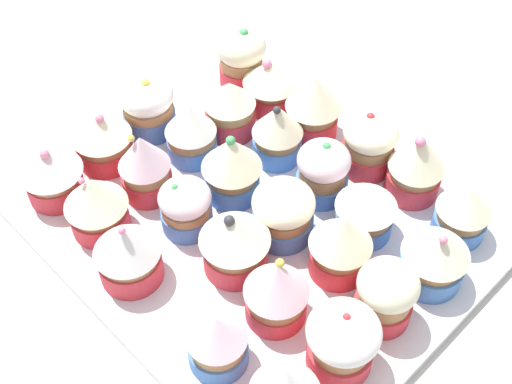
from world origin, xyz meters
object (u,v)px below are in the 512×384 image
(cupcake_0, at_px, (463,211))
(cupcake_26, at_px, (96,203))
(cupcake_8, at_px, (323,170))
(cupcake_18, at_px, (276,291))
(cupcake_9, at_px, (278,132))
(cupcake_25, at_px, (127,250))
(cupcake_13, at_px, (285,210))
(baking_tray, at_px, (256,215))
(cupcake_20, at_px, (186,206))
(cupcake_22, at_px, (102,138))
(cupcake_3, at_px, (314,106))
(cupcake_12, at_px, (341,244))
(cupcake_16, at_px, (149,104))
(cupcake_21, at_px, (144,165))
(cupcake_15, at_px, (191,130))
(cupcake_2, at_px, (369,143))
(cupcake_17, at_px, (342,341))
(cupcake_10, at_px, (230,107))
(cupcake_1, at_px, (417,165))
(cupcake_27, at_px, (51,172))
(cupcake_4, at_px, (271,83))
(cupcake_19, at_px, (235,242))
(cupcake_24, at_px, (217,339))
(cupcake_14, at_px, (234,164))
(cupcake_5, at_px, (241,57))
(cupcake_7, at_px, (366,208))
(cupcake_6, at_px, (435,256))
(cupcake_11, at_px, (386,294))

(cupcake_0, distance_m, cupcake_26, 0.36)
(cupcake_8, relative_size, cupcake_18, 0.91)
(cupcake_9, xyz_separation_m, cupcake_25, (-0.01, 0.21, 0.00))
(cupcake_13, bearing_deg, baking_tray, 3.54)
(cupcake_0, bearing_deg, cupcake_20, 43.72)
(cupcake_22, bearing_deg, cupcake_3, -124.20)
(cupcake_3, bearing_deg, cupcake_8, 138.74)
(cupcake_12, bearing_deg, cupcake_18, 84.90)
(cupcake_16, xyz_separation_m, cupcake_21, (-0.07, 0.06, 0.01))
(cupcake_18, distance_m, cupcake_21, 0.20)
(cupcake_3, distance_m, cupcake_13, 0.14)
(cupcake_18, distance_m, cupcake_20, 0.14)
(baking_tray, bearing_deg, cupcake_13, -176.46)
(baking_tray, distance_m, cupcake_15, 0.12)
(cupcake_2, distance_m, cupcake_17, 0.24)
(cupcake_10, bearing_deg, cupcake_22, 64.61)
(cupcake_1, xyz_separation_m, cupcake_27, (0.26, 0.27, -0.01))
(cupcake_4, bearing_deg, cupcake_22, 72.22)
(cupcake_13, relative_size, cupcake_15, 0.87)
(baking_tray, height_order, cupcake_12, cupcake_12)
(cupcake_13, bearing_deg, cupcake_3, -58.68)
(cupcake_8, relative_size, cupcake_22, 1.01)
(cupcake_19, bearing_deg, cupcake_10, -41.66)
(cupcake_1, height_order, cupcake_17, cupcake_1)
(cupcake_8, bearing_deg, cupcake_24, 107.85)
(cupcake_14, bearing_deg, cupcake_5, -46.05)
(cupcake_3, bearing_deg, cupcake_25, 92.25)
(cupcake_12, relative_size, cupcake_17, 1.07)
(cupcake_7, distance_m, cupcake_16, 0.27)
(cupcake_6, height_order, cupcake_19, cupcake_19)
(cupcake_5, xyz_separation_m, cupcake_7, (-0.25, 0.07, -0.00))
(cupcake_9, distance_m, cupcake_16, 0.15)
(cupcake_11, bearing_deg, cupcake_16, -1.27)
(cupcake_18, relative_size, cupcake_19, 1.02)
(cupcake_0, distance_m, cupcake_12, 0.13)
(cupcake_18, xyz_separation_m, cupcake_20, (0.13, -0.01, -0.01))
(cupcake_27, bearing_deg, cupcake_22, -85.73)
(cupcake_10, relative_size, cupcake_13, 1.10)
(cupcake_1, relative_size, cupcake_26, 1.10)
(cupcake_25, bearing_deg, cupcake_8, -105.27)
(cupcake_20, bearing_deg, cupcake_0, -136.28)
(cupcake_8, bearing_deg, cupcake_15, 23.83)
(cupcake_25, relative_size, cupcake_26, 1.07)
(cupcake_2, bearing_deg, cupcake_26, 62.74)
(cupcake_9, relative_size, cupcake_22, 1.09)
(cupcake_22, bearing_deg, cupcake_9, -132.63)
(cupcake_4, height_order, cupcake_24, cupcake_24)
(cupcake_8, xyz_separation_m, cupcake_19, (-0.01, 0.13, 0.00))
(cupcake_0, relative_size, cupcake_5, 0.84)
(cupcake_25, bearing_deg, cupcake_27, -2.48)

